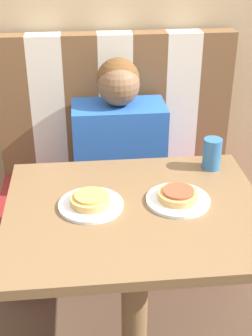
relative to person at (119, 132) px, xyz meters
The scene contains 9 objects.
booth_seat 0.50m from the person, 90.00° to the right, with size 1.13×0.50×0.43m.
booth_backrest 0.21m from the person, 90.00° to the left, with size 1.13×0.09×0.68m.
dining_table 0.65m from the person, 90.00° to the right, with size 0.87×0.71×0.72m.
person is the anchor object (origin of this frame).
plate_left 0.64m from the person, 103.50° to the right, with size 0.22×0.22×0.01m.
plate_right 0.64m from the person, 76.50° to the right, with size 0.22×0.22×0.01m.
pizza_left 0.64m from the person, 103.50° to the right, with size 0.14×0.14×0.03m.
pizza_right 0.64m from the person, 76.50° to the right, with size 0.14×0.14×0.03m.
drinking_cup 0.51m from the person, 50.53° to the right, with size 0.07×0.07×0.12m.
Camera 1 is at (-0.16, -1.30, 1.58)m, focal length 50.00 mm.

